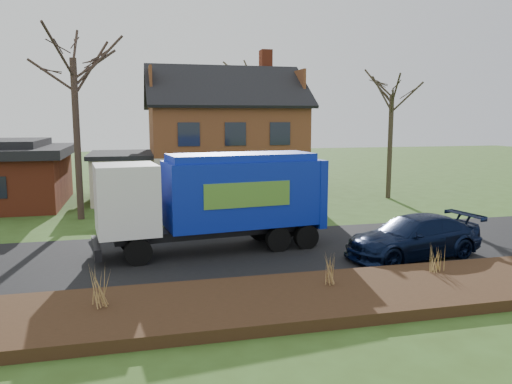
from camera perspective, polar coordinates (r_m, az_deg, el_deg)
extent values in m
plane|color=#324C19|center=(18.30, -2.12, -7.03)|extent=(120.00, 120.00, 0.00)
cube|color=black|center=(18.30, -2.12, -7.00)|extent=(80.00, 7.00, 0.02)
cube|color=black|center=(13.36, 2.57, -12.32)|extent=(80.00, 3.50, 0.30)
cube|color=beige|center=(31.96, -3.67, 2.09)|extent=(9.00, 7.50, 2.70)
cube|color=#5B2A1A|center=(31.78, -3.72, 7.02)|extent=(9.00, 7.50, 2.80)
cube|color=#943820|center=(33.58, 1.11, 14.57)|extent=(0.70, 0.90, 1.60)
cube|color=beige|center=(31.00, -14.87, 1.53)|extent=(3.50, 5.50, 2.60)
cube|color=black|center=(30.86, -14.97, 4.15)|extent=(3.90, 5.90, 0.24)
cylinder|color=black|center=(17.17, -13.31, -6.71)|extent=(0.95, 0.42, 0.92)
cylinder|color=black|center=(18.96, -14.03, -5.29)|extent=(0.95, 0.42, 0.92)
cylinder|color=black|center=(18.45, 2.53, -5.43)|extent=(0.95, 0.42, 0.92)
cylinder|color=black|center=(20.13, 0.45, -4.24)|extent=(0.95, 0.42, 0.92)
cylinder|color=black|center=(18.92, 5.76, -5.11)|extent=(0.95, 0.42, 0.92)
cylinder|color=black|center=(20.56, 3.45, -3.99)|extent=(0.95, 0.42, 0.92)
cube|color=black|center=(18.59, -4.16, -4.41)|extent=(7.70, 1.96, 0.31)
cube|color=white|center=(17.70, -14.59, -0.78)|extent=(2.29, 2.44, 2.39)
cube|color=black|center=(17.61, -17.76, -0.52)|extent=(0.30, 1.95, 0.80)
cube|color=black|center=(17.96, -17.79, -6.13)|extent=(0.48, 2.23, 0.40)
cube|color=#0D23A0|center=(18.59, -1.71, -0.08)|extent=(5.81, 2.87, 2.39)
cube|color=#0D23A0|center=(18.44, -1.73, 4.02)|extent=(5.52, 2.57, 0.27)
cube|color=#0D23A0|center=(19.71, 6.25, 0.11)|extent=(0.58, 2.28, 2.57)
cube|color=#55912F|center=(17.48, -0.93, -0.32)|extent=(3.17, 0.41, 0.89)
cube|color=#55912F|center=(19.59, -3.15, 0.62)|extent=(3.17, 0.41, 0.89)
imported|color=#9FA0A6|center=(22.58, -11.08, -2.14)|extent=(5.06, 2.59, 1.59)
imported|color=black|center=(18.50, 17.54, -4.90)|extent=(5.36, 2.87, 1.48)
cylinder|color=#392922|center=(25.40, -19.77, 5.59)|extent=(0.32, 0.32, 7.67)
cylinder|color=#393022|center=(31.51, 15.06, 5.01)|extent=(0.29, 0.29, 6.30)
cylinder|color=#453B29|center=(39.66, -0.06, 7.31)|extent=(0.31, 0.31, 8.19)
cone|color=#9F7C46|center=(13.00, -17.47, -10.21)|extent=(0.05, 0.05, 1.02)
cone|color=#9F7C46|center=(13.02, -18.23, -10.23)|extent=(0.05, 0.05, 1.02)
cone|color=#9F7C46|center=(12.99, -16.71, -10.19)|extent=(0.05, 0.05, 1.02)
cone|color=#9F7C46|center=(13.13, -17.43, -10.03)|extent=(0.05, 0.05, 1.02)
cone|color=#9F7C46|center=(12.88, -17.51, -10.40)|extent=(0.05, 0.05, 1.02)
cone|color=#A47D48|center=(14.11, 8.28, -8.60)|extent=(0.04, 0.04, 0.93)
cone|color=#A47D48|center=(14.06, 7.72, -8.66)|extent=(0.04, 0.04, 0.93)
cone|color=#A47D48|center=(14.17, 8.84, -8.55)|extent=(0.04, 0.04, 0.93)
cone|color=#A47D48|center=(14.22, 8.11, -8.47)|extent=(0.04, 0.04, 0.93)
cone|color=#A47D48|center=(14.01, 8.47, -8.74)|extent=(0.04, 0.04, 0.93)
cone|color=tan|center=(16.03, 19.99, -7.13)|extent=(0.04, 0.04, 0.84)
cone|color=tan|center=(15.95, 19.54, -7.19)|extent=(0.04, 0.04, 0.84)
cone|color=tan|center=(16.11, 20.43, -7.08)|extent=(0.04, 0.04, 0.84)
cone|color=tan|center=(16.12, 19.75, -7.03)|extent=(0.04, 0.04, 0.84)
cone|color=tan|center=(15.93, 20.22, -7.23)|extent=(0.04, 0.04, 0.84)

